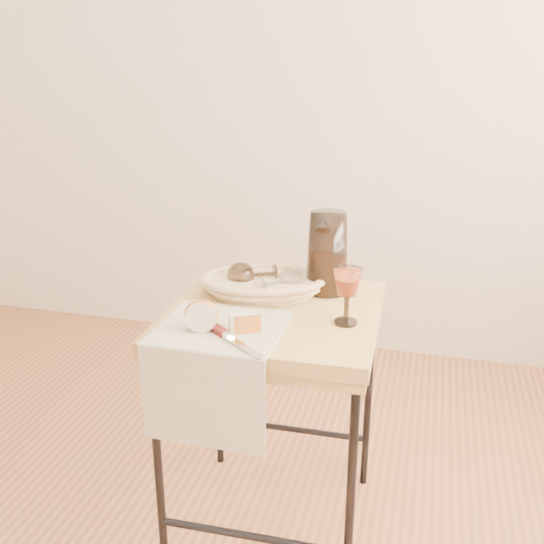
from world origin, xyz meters
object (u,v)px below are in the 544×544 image
(bread_basket, at_px, (264,285))
(table_knife, at_px, (230,337))
(side_table, at_px, (274,423))
(apple_half, at_px, (201,315))
(pitcher, at_px, (327,253))
(goblet_lying_b, at_px, (278,283))
(tea_towel, at_px, (221,328))
(goblet_lying_a, at_px, (256,275))
(wine_goblet, at_px, (347,296))

(bread_basket, height_order, table_knife, bread_basket)
(side_table, bearing_deg, apple_half, -127.49)
(pitcher, distance_m, table_knife, 0.46)
(goblet_lying_b, distance_m, table_knife, 0.33)
(tea_towel, relative_size, apple_half, 3.66)
(bread_basket, bearing_deg, apple_half, -121.77)
(goblet_lying_b, height_order, apple_half, apple_half)
(tea_towel, distance_m, goblet_lying_b, 0.27)
(side_table, height_order, pitcher, pitcher)
(goblet_lying_a, bearing_deg, pitcher, 169.40)
(side_table, distance_m, goblet_lying_a, 0.46)
(tea_towel, distance_m, apple_half, 0.07)
(wine_goblet, bearing_deg, side_table, 168.25)
(side_table, distance_m, pitcher, 0.55)
(side_table, height_order, apple_half, apple_half)
(side_table, height_order, table_knife, table_knife)
(tea_towel, xyz_separation_m, table_knife, (0.05, -0.07, 0.01))
(goblet_lying_b, relative_size, wine_goblet, 0.74)
(apple_half, relative_size, table_knife, 0.38)
(goblet_lying_a, distance_m, goblet_lying_b, 0.09)
(bread_basket, xyz_separation_m, apple_half, (-0.09, -0.30, 0.02))
(side_table, relative_size, wine_goblet, 4.74)
(tea_towel, xyz_separation_m, goblet_lying_a, (0.01, 0.29, 0.05))
(side_table, xyz_separation_m, apple_half, (-0.15, -0.19, 0.42))
(bread_basket, height_order, pitcher, pitcher)
(goblet_lying_b, bearing_deg, wine_goblet, -77.56)
(apple_half, bearing_deg, pitcher, 36.88)
(pitcher, relative_size, apple_half, 3.20)
(side_table, distance_m, apple_half, 0.49)
(tea_towel, bearing_deg, side_table, 58.54)
(wine_goblet, bearing_deg, bread_basket, 150.86)
(tea_towel, height_order, table_knife, table_knife)
(goblet_lying_b, distance_m, wine_goblet, 0.26)
(tea_towel, distance_m, pitcher, 0.43)
(bread_basket, distance_m, table_knife, 0.34)
(bread_basket, relative_size, table_knife, 1.40)
(bread_basket, distance_m, goblet_lying_a, 0.04)
(goblet_lying_b, bearing_deg, bread_basket, 111.29)
(bread_basket, bearing_deg, tea_towel, -114.56)
(tea_towel, distance_m, table_knife, 0.09)
(bread_basket, relative_size, goblet_lying_a, 2.44)
(goblet_lying_a, bearing_deg, wine_goblet, 125.27)
(apple_half, bearing_deg, wine_goblet, 4.66)
(goblet_lying_a, height_order, pitcher, pitcher)
(side_table, xyz_separation_m, goblet_lying_a, (-0.09, 0.12, 0.43))
(side_table, relative_size, apple_half, 8.37)
(bread_basket, distance_m, apple_half, 0.31)
(wine_goblet, bearing_deg, pitcher, 112.69)
(side_table, bearing_deg, goblet_lying_b, 96.29)
(bread_basket, xyz_separation_m, pitcher, (0.18, 0.07, 0.10))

